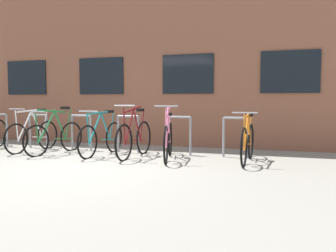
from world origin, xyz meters
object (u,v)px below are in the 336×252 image
at_px(bicycle_white, 33,135).
at_px(bicycle_green, 55,136).
at_px(bicycle_maroon, 134,138).
at_px(bicycle_teal, 102,137).
at_px(bicycle_orange, 248,142).
at_px(bicycle_pink, 168,139).

relative_size(bicycle_white, bicycle_green, 0.99).
xyz_separation_m(bicycle_white, bicycle_green, (0.70, -0.15, 0.00)).
bearing_deg(bicycle_green, bicycle_maroon, 2.34).
relative_size(bicycle_white, bicycle_teal, 0.96).
xyz_separation_m(bicycle_orange, bicycle_green, (-4.15, -0.18, -0.00)).
bearing_deg(bicycle_maroon, bicycle_orange, 2.54).
height_order(bicycle_teal, bicycle_pink, bicycle_pink).
relative_size(bicycle_pink, bicycle_maroon, 1.02).
xyz_separation_m(bicycle_white, bicycle_teal, (1.79, -0.04, 0.00)).
relative_size(bicycle_white, bicycle_maroon, 0.98).
xyz_separation_m(bicycle_pink, bicycle_orange, (1.54, 0.14, -0.01)).
height_order(bicycle_white, bicycle_green, bicycle_green).
bearing_deg(bicycle_pink, bicycle_orange, 5.16).
relative_size(bicycle_teal, bicycle_maroon, 1.02).
relative_size(bicycle_orange, bicycle_green, 1.02).
xyz_separation_m(bicycle_pink, bicycle_green, (-2.61, -0.04, -0.01)).
distance_m(bicycle_maroon, bicycle_green, 1.87).
height_order(bicycle_teal, bicycle_maroon, bicycle_maroon).
bearing_deg(bicycle_orange, bicycle_pink, -174.84).
distance_m(bicycle_white, bicycle_maroon, 2.57).
bearing_deg(bicycle_orange, bicycle_maroon, -177.46).
distance_m(bicycle_pink, bicycle_maroon, 0.74).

